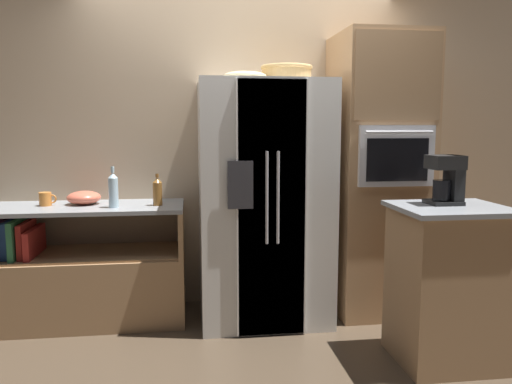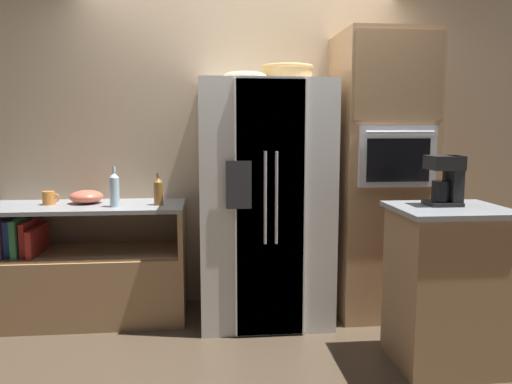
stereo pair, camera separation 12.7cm
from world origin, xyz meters
name	(u,v)px [view 2 (the right image)]	position (x,y,z in m)	size (l,w,h in m)	color
ground_plane	(246,318)	(0.00, 0.00, 0.00)	(20.00, 20.00, 0.00)	#4C3D2D
wall_back	(242,134)	(0.00, 0.45, 1.40)	(12.00, 0.06, 2.80)	tan
counter_left	(86,277)	(-1.22, 0.12, 0.32)	(1.46, 0.60, 0.88)	#A87F56
refrigerator	(264,202)	(0.14, 0.03, 0.90)	(0.96, 0.82, 1.80)	silver
wall_oven	(380,176)	(1.05, 0.08, 1.09)	(0.68, 0.74, 2.16)	#A87F56
island_counter	(446,286)	(1.16, -0.86, 0.50)	(0.66, 0.58, 0.99)	#A87F56
wicker_basket	(287,73)	(0.32, 0.09, 1.86)	(0.39, 0.39, 0.12)	tan
fruit_bowl	(245,76)	(-0.01, -0.03, 1.83)	(0.31, 0.31, 0.06)	beige
bottle_tall	(114,189)	(-0.96, 0.01, 1.01)	(0.07, 0.07, 0.30)	silver
bottle_short	(158,191)	(-0.65, 0.06, 0.99)	(0.07, 0.07, 0.24)	brown
mug	(49,198)	(-1.47, 0.16, 0.93)	(0.13, 0.09, 0.10)	orange
mixing_bowl	(86,197)	(-1.21, 0.19, 0.93)	(0.25, 0.25, 0.10)	#DB664C
coffee_maker	(447,178)	(1.17, -0.79, 1.15)	(0.19, 0.18, 0.30)	black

